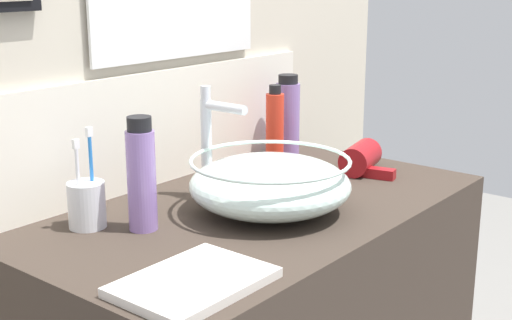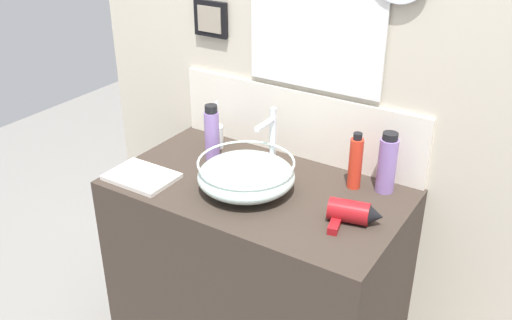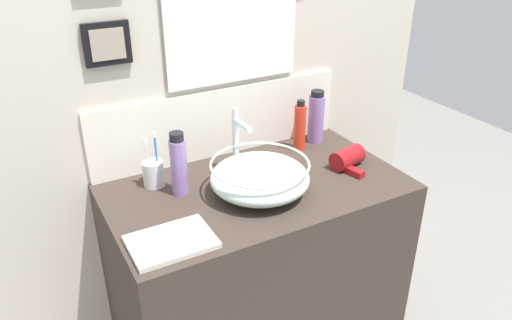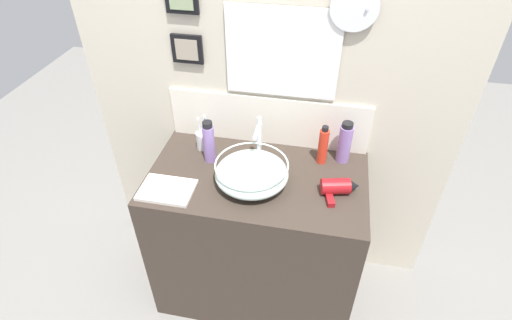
% 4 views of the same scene
% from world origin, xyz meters
% --- Properties ---
extents(ground_plane, '(6.00, 6.00, 0.00)m').
position_xyz_m(ground_plane, '(0.00, 0.00, 0.00)').
color(ground_plane, gray).
extents(vanity_counter, '(1.02, 0.58, 0.84)m').
position_xyz_m(vanity_counter, '(0.00, 0.00, 0.42)').
color(vanity_counter, '#382D26').
rests_on(vanity_counter, ground).
extents(back_panel, '(1.85, 0.10, 2.48)m').
position_xyz_m(back_panel, '(0.00, 0.32, 1.24)').
color(back_panel, beige).
rests_on(back_panel, ground).
extents(glass_bowl_sink, '(0.33, 0.33, 0.11)m').
position_xyz_m(glass_bowl_sink, '(-0.02, -0.05, 0.90)').
color(glass_bowl_sink, silver).
rests_on(glass_bowl_sink, vanity_counter).
extents(faucet, '(0.02, 0.12, 0.24)m').
position_xyz_m(faucet, '(-0.02, 0.12, 0.98)').
color(faucet, silver).
rests_on(faucet, vanity_counter).
extents(hair_drier, '(0.18, 0.16, 0.07)m').
position_xyz_m(hair_drier, '(0.37, -0.04, 0.88)').
color(hair_drier, maroon).
rests_on(hair_drier, vanity_counter).
extents(toothbrush_cup, '(0.07, 0.07, 0.19)m').
position_xyz_m(toothbrush_cup, '(-0.31, 0.17, 0.89)').
color(toothbrush_cup, silver).
rests_on(toothbrush_cup, vanity_counter).
extents(shampoo_bottle, '(0.05, 0.05, 0.20)m').
position_xyz_m(shampoo_bottle, '(0.28, 0.17, 0.94)').
color(shampoo_bottle, red).
rests_on(shampoo_bottle, vanity_counter).
extents(spray_bottle, '(0.06, 0.06, 0.22)m').
position_xyz_m(spray_bottle, '(0.38, 0.21, 0.95)').
color(spray_bottle, '#8C6BB2').
rests_on(spray_bottle, vanity_counter).
extents(soap_dispenser, '(0.06, 0.06, 0.22)m').
position_xyz_m(soap_dispenser, '(-0.25, 0.08, 0.95)').
color(soap_dispenser, '#8C6BB2').
rests_on(soap_dispenser, vanity_counter).
extents(hand_towel, '(0.24, 0.17, 0.02)m').
position_xyz_m(hand_towel, '(-0.37, -0.17, 0.85)').
color(hand_towel, silver).
rests_on(hand_towel, vanity_counter).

